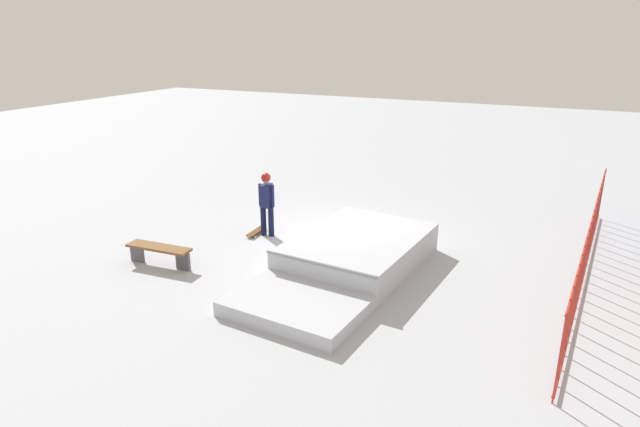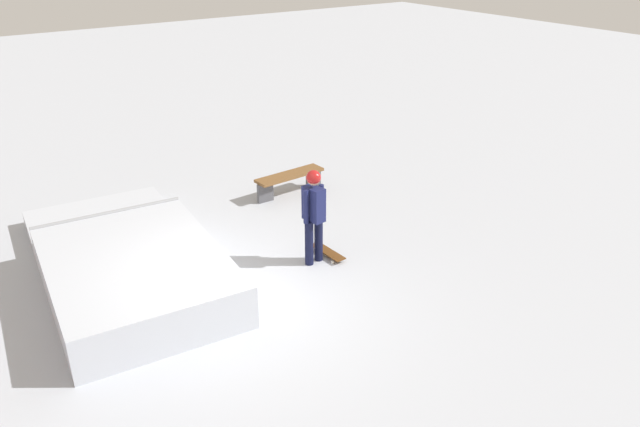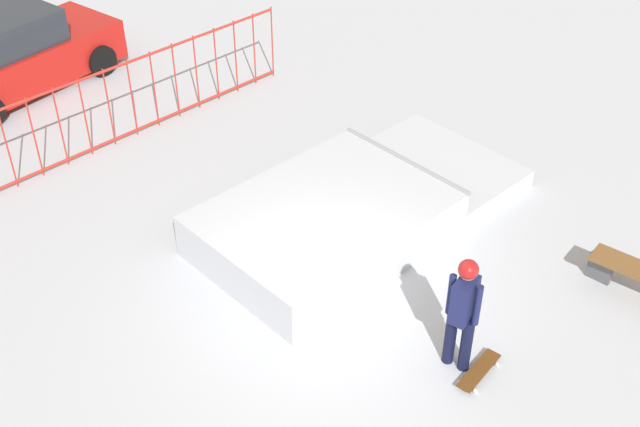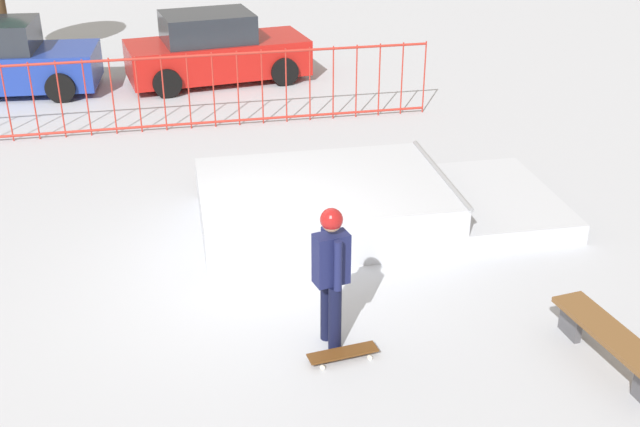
{
  "view_description": "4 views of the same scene",
  "coord_description": "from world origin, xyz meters",
  "px_view_note": "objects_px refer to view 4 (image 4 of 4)",
  "views": [
    {
      "loc": [
        12.32,
        5.48,
        5.23
      ],
      "look_at": [
        0.75,
        -0.03,
        0.9
      ],
      "focal_mm": 30.54,
      "sensor_mm": 36.0,
      "label": 1
    },
    {
      "loc": [
        -7.2,
        3.63,
        5.39
      ],
      "look_at": [
        0.43,
        -1.68,
        1.0
      ],
      "focal_mm": 34.46,
      "sensor_mm": 36.0,
      "label": 2
    },
    {
      "loc": [
        -5.92,
        -5.14,
        7.8
      ],
      "look_at": [
        1.26,
        1.25,
        0.6
      ],
      "focal_mm": 45.48,
      "sensor_mm": 36.0,
      "label": 3
    },
    {
      "loc": [
        -1.57,
        -8.86,
        5.37
      ],
      "look_at": [
        0.91,
        -0.12,
        0.9
      ],
      "focal_mm": 44.17,
      "sensor_mm": 36.0,
      "label": 4
    }
  ],
  "objects_px": {
    "skater": "(331,268)",
    "skateboard": "(343,353)",
    "skate_ramp": "(354,204)",
    "parked_car_red": "(215,50)",
    "park_bench": "(609,340)"
  },
  "relations": [
    {
      "from": "skater",
      "to": "skateboard",
      "type": "xyz_separation_m",
      "value": [
        0.04,
        -0.33,
        -0.93
      ]
    },
    {
      "from": "skate_ramp",
      "to": "parked_car_red",
      "type": "distance_m",
      "value": 7.97
    },
    {
      "from": "skate_ramp",
      "to": "skateboard",
      "type": "bearing_deg",
      "value": -105.19
    },
    {
      "from": "skate_ramp",
      "to": "parked_car_red",
      "type": "relative_size",
      "value": 1.33
    },
    {
      "from": "parked_car_red",
      "to": "park_bench",
      "type": "bearing_deg",
      "value": -82.83
    },
    {
      "from": "skater",
      "to": "parked_car_red",
      "type": "bearing_deg",
      "value": -100.08
    },
    {
      "from": "park_bench",
      "to": "parked_car_red",
      "type": "relative_size",
      "value": 0.39
    },
    {
      "from": "park_bench",
      "to": "skater",
      "type": "bearing_deg",
      "value": 155.6
    },
    {
      "from": "skate_ramp",
      "to": "park_bench",
      "type": "xyz_separation_m",
      "value": [
        1.56,
        -4.13,
        0.04
      ]
    },
    {
      "from": "skater",
      "to": "skateboard",
      "type": "bearing_deg",
      "value": 89.87
    },
    {
      "from": "skateboard",
      "to": "parked_car_red",
      "type": "height_order",
      "value": "parked_car_red"
    },
    {
      "from": "skate_ramp",
      "to": "skater",
      "type": "xyz_separation_m",
      "value": [
        -1.22,
        -2.87,
        0.69
      ]
    },
    {
      "from": "skater",
      "to": "parked_car_red",
      "type": "xyz_separation_m",
      "value": [
        0.41,
        10.79,
        -0.28
      ]
    },
    {
      "from": "skateboard",
      "to": "park_bench",
      "type": "height_order",
      "value": "park_bench"
    },
    {
      "from": "park_bench",
      "to": "skate_ramp",
      "type": "bearing_deg",
      "value": 110.73
    }
  ]
}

